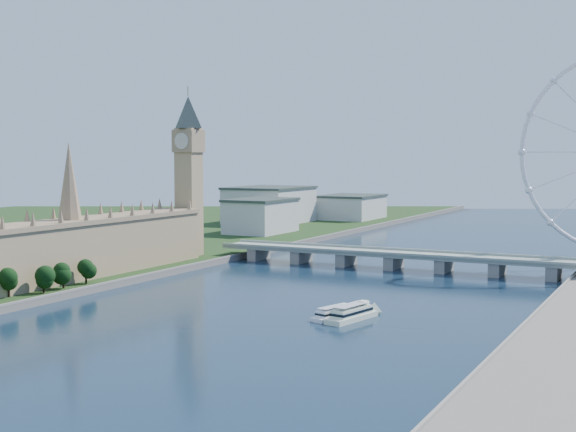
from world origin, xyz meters
The scene contains 6 objects.
parliament_range centered at (-128.00, 170.00, 18.48)m, with size 24.00×200.00×70.00m.
big_ben centered at (-128.00, 278.00, 66.57)m, with size 20.02×20.02×110.00m.
westminster_bridge centered at (0.00, 300.00, 6.63)m, with size 220.00×22.00×9.50m.
city_skyline centered at (39.22, 560.08, 16.96)m, with size 505.00×280.00×32.00m.
tour_boat_near centered at (34.13, 152.14, 0.00)m, with size 7.90×30.85×6.83m, color #E3ECCA, non-canonical shape.
tour_boat_far centered at (26.60, 151.40, 0.00)m, with size 6.40×25.28×5.54m, color white, non-canonical shape.
Camera 1 is at (154.58, -142.50, 65.75)m, focal length 50.00 mm.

